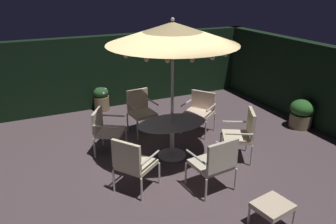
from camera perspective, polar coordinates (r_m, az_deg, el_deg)
The scene contains 14 objects.
ground_plane at distance 6.77m, azimuth -1.94°, elevation -7.78°, with size 8.59×6.98×0.02m, color #554449.
hedge_backdrop_rear at distance 9.36m, azimuth -10.00°, elevation 7.02°, with size 8.59×0.30×1.99m, color black.
hedge_backdrop_right at distance 8.71m, azimuth 24.08°, elevation 4.32°, with size 0.30×6.98×1.99m, color black.
patio_dining_table at distance 6.53m, azimuth 0.72°, elevation -3.26°, with size 1.40×0.92×0.75m.
patio_umbrella at distance 5.98m, azimuth 0.81°, elevation 13.54°, with size 2.41×2.41×2.75m.
patio_chair_north at distance 5.49m, azimuth -6.20°, elevation -8.61°, with size 0.82×0.82×0.99m.
patio_chair_northeast at distance 5.53m, azimuth 8.24°, elevation -8.52°, with size 0.71×0.69×0.99m.
patio_chair_east at distance 6.60m, azimuth 12.83°, elevation -3.39°, with size 0.79×0.81×1.03m.
patio_chair_southeast at distance 7.67m, azimuth 5.62°, elevation 0.55°, with size 0.84×0.86×0.94m.
patio_chair_south at distance 7.63m, azimuth -4.81°, elevation 0.66°, with size 0.64×0.62×1.01m.
patio_chair_southwest at distance 6.80m, azimuth -10.85°, elevation -2.74°, with size 0.77×0.78×0.93m.
ottoman_footrest at distance 5.11m, azimuth 17.75°, elevation -15.47°, with size 0.59×0.52×0.38m.
potted_plant_back_center at distance 9.17m, azimuth -11.52°, elevation 2.30°, with size 0.41×0.41×0.65m.
potted_plant_left_near at distance 8.54m, azimuth 22.24°, elevation -0.20°, with size 0.56×0.56×0.70m.
Camera 1 is at (-2.24, -5.44, 3.33)m, focal length 34.99 mm.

